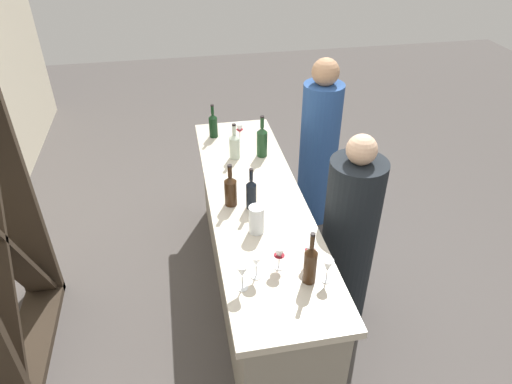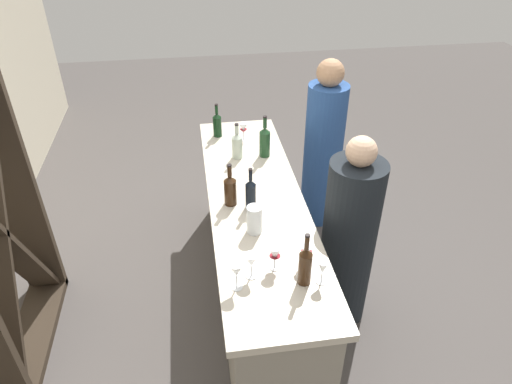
{
  "view_description": "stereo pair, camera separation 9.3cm",
  "coord_description": "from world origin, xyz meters",
  "px_view_note": "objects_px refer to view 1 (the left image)",
  "views": [
    {
      "loc": [
        -2.54,
        0.48,
        2.75
      ],
      "look_at": [
        0.0,
        0.0,
        0.98
      ],
      "focal_mm": 32.33,
      "sensor_mm": 36.0,
      "label": 1
    },
    {
      "loc": [
        -2.56,
        0.39,
        2.75
      ],
      "look_at": [
        0.0,
        0.0,
        0.98
      ],
      "focal_mm": 32.33,
      "sensor_mm": 36.0,
      "label": 2
    }
  ],
  "objects_px": {
    "wine_bottle_center_amber_brown": "(231,190)",
    "wine_bottle_rightmost_clear_pale": "(235,145)",
    "water_pitcher": "(256,220)",
    "wine_bottle_far_right_dark_green": "(213,125)",
    "wine_glass_far_right": "(242,271)",
    "wine_bottle_second_right_olive_green": "(262,141)",
    "person_left_guest": "(348,240)",
    "wine_bottle_second_left_near_black": "(251,193)",
    "wine_glass_far_center": "(256,261)",
    "wine_bottle_leftmost_amber_brown": "(310,264)",
    "wine_glass_near_left": "(328,267)",
    "wine_glass_near_right": "(240,129)",
    "wine_glass_far_left": "(279,254)",
    "wine_glass_near_center": "(310,250)",
    "person_center_guest": "(319,150)"
  },
  "relations": [
    {
      "from": "wine_bottle_second_left_near_black",
      "to": "person_center_guest",
      "type": "distance_m",
      "value": 1.33
    },
    {
      "from": "wine_bottle_far_right_dark_green",
      "to": "person_left_guest",
      "type": "relative_size",
      "value": 0.19
    },
    {
      "from": "wine_bottle_rightmost_clear_pale",
      "to": "wine_glass_near_center",
      "type": "xyz_separation_m",
      "value": [
        -1.26,
        -0.24,
        -0.01
      ]
    },
    {
      "from": "person_left_guest",
      "to": "wine_bottle_second_left_near_black",
      "type": "bearing_deg",
      "value": -33.08
    },
    {
      "from": "wine_glass_near_right",
      "to": "wine_glass_far_left",
      "type": "relative_size",
      "value": 1.01
    },
    {
      "from": "wine_bottle_rightmost_clear_pale",
      "to": "wine_bottle_far_right_dark_green",
      "type": "height_order",
      "value": "wine_bottle_rightmost_clear_pale"
    },
    {
      "from": "wine_glass_far_center",
      "to": "person_left_guest",
      "type": "distance_m",
      "value": 0.95
    },
    {
      "from": "wine_bottle_rightmost_clear_pale",
      "to": "wine_glass_near_center",
      "type": "relative_size",
      "value": 2.05
    },
    {
      "from": "wine_bottle_center_amber_brown",
      "to": "water_pitcher",
      "type": "relative_size",
      "value": 1.66
    },
    {
      "from": "wine_bottle_second_left_near_black",
      "to": "wine_glass_far_center",
      "type": "bearing_deg",
      "value": 172.2
    },
    {
      "from": "wine_bottle_far_right_dark_green",
      "to": "wine_glass_near_right",
      "type": "height_order",
      "value": "wine_bottle_far_right_dark_green"
    },
    {
      "from": "wine_bottle_second_right_olive_green",
      "to": "wine_glass_far_center",
      "type": "bearing_deg",
      "value": 167.37
    },
    {
      "from": "wine_bottle_leftmost_amber_brown",
      "to": "wine_bottle_second_right_olive_green",
      "type": "distance_m",
      "value": 1.39
    },
    {
      "from": "wine_bottle_far_right_dark_green",
      "to": "wine_glass_far_right",
      "type": "bearing_deg",
      "value": 178.59
    },
    {
      "from": "wine_bottle_second_right_olive_green",
      "to": "person_center_guest",
      "type": "height_order",
      "value": "person_center_guest"
    },
    {
      "from": "wine_glass_far_center",
      "to": "person_left_guest",
      "type": "height_order",
      "value": "person_left_guest"
    },
    {
      "from": "wine_bottle_second_left_near_black",
      "to": "wine_bottle_rightmost_clear_pale",
      "type": "bearing_deg",
      "value": 0.9
    },
    {
      "from": "wine_glass_far_center",
      "to": "wine_glass_near_left",
      "type": "bearing_deg",
      "value": -105.57
    },
    {
      "from": "water_pitcher",
      "to": "wine_bottle_center_amber_brown",
      "type": "bearing_deg",
      "value": 19.93
    },
    {
      "from": "wine_bottle_center_amber_brown",
      "to": "wine_glass_near_right",
      "type": "bearing_deg",
      "value": -12.82
    },
    {
      "from": "wine_glass_near_left",
      "to": "person_center_guest",
      "type": "xyz_separation_m",
      "value": [
        1.76,
        -0.52,
        -0.31
      ]
    },
    {
      "from": "wine_bottle_far_right_dark_green",
      "to": "wine_glass_near_left",
      "type": "distance_m",
      "value": 1.85
    },
    {
      "from": "wine_glass_near_center",
      "to": "wine_glass_far_left",
      "type": "height_order",
      "value": "wine_glass_far_left"
    },
    {
      "from": "wine_bottle_center_amber_brown",
      "to": "wine_glass_near_right",
      "type": "distance_m",
      "value": 0.91
    },
    {
      "from": "wine_glass_near_center",
      "to": "wine_bottle_second_left_near_black",
      "type": "bearing_deg",
      "value": 21.23
    },
    {
      "from": "wine_bottle_second_right_olive_green",
      "to": "wine_bottle_rightmost_clear_pale",
      "type": "height_order",
      "value": "wine_bottle_second_right_olive_green"
    },
    {
      "from": "wine_bottle_second_right_olive_green",
      "to": "wine_glass_far_right",
      "type": "xyz_separation_m",
      "value": [
        -1.38,
        0.38,
        -0.01
      ]
    },
    {
      "from": "wine_glass_far_center",
      "to": "water_pitcher",
      "type": "xyz_separation_m",
      "value": [
        0.38,
        -0.07,
        -0.02
      ]
    },
    {
      "from": "wine_bottle_rightmost_clear_pale",
      "to": "water_pitcher",
      "type": "bearing_deg",
      "value": 179.82
    },
    {
      "from": "person_center_guest",
      "to": "wine_glass_far_center",
      "type": "bearing_deg",
      "value": 41.56
    },
    {
      "from": "wine_bottle_second_left_near_black",
      "to": "wine_glass_near_right",
      "type": "height_order",
      "value": "wine_bottle_second_left_near_black"
    },
    {
      "from": "wine_bottle_center_amber_brown",
      "to": "person_left_guest",
      "type": "bearing_deg",
      "value": -106.22
    },
    {
      "from": "wine_glass_far_right",
      "to": "water_pitcher",
      "type": "relative_size",
      "value": 0.92
    },
    {
      "from": "wine_bottle_second_left_near_black",
      "to": "wine_glass_far_center",
      "type": "xyz_separation_m",
      "value": [
        -0.64,
        0.09,
        -0.0
      ]
    },
    {
      "from": "wine_glass_near_center",
      "to": "wine_glass_far_left",
      "type": "relative_size",
      "value": 0.92
    },
    {
      "from": "wine_bottle_center_amber_brown",
      "to": "wine_bottle_rightmost_clear_pale",
      "type": "distance_m",
      "value": 0.62
    },
    {
      "from": "wine_bottle_leftmost_amber_brown",
      "to": "wine_bottle_second_right_olive_green",
      "type": "relative_size",
      "value": 0.98
    },
    {
      "from": "wine_glass_near_left",
      "to": "person_left_guest",
      "type": "distance_m",
      "value": 0.77
    },
    {
      "from": "wine_bottle_rightmost_clear_pale",
      "to": "wine_glass_near_left",
      "type": "xyz_separation_m",
      "value": [
        -1.41,
        -0.29,
        -0.01
      ]
    },
    {
      "from": "wine_glass_near_center",
      "to": "wine_bottle_center_amber_brown",
      "type": "bearing_deg",
      "value": 28.69
    },
    {
      "from": "wine_bottle_rightmost_clear_pale",
      "to": "water_pitcher",
      "type": "xyz_separation_m",
      "value": [
        -0.93,
        0.0,
        -0.02
      ]
    },
    {
      "from": "wine_bottle_second_right_olive_green",
      "to": "wine_glass_far_left",
      "type": "xyz_separation_m",
      "value": [
        -1.26,
        0.16,
        -0.03
      ]
    },
    {
      "from": "wine_glass_far_left",
      "to": "water_pitcher",
      "type": "height_order",
      "value": "water_pitcher"
    },
    {
      "from": "wine_bottle_leftmost_amber_brown",
      "to": "wine_glass_near_left",
      "type": "xyz_separation_m",
      "value": [
        -0.02,
        -0.09,
        -0.02
      ]
    },
    {
      "from": "wine_bottle_second_right_olive_green",
      "to": "person_center_guest",
      "type": "distance_m",
      "value": 0.77
    },
    {
      "from": "wine_bottle_second_right_olive_green",
      "to": "wine_glass_near_right",
      "type": "distance_m",
      "value": 0.31
    },
    {
      "from": "wine_glass_far_right",
      "to": "water_pitcher",
      "type": "distance_m",
      "value": 0.49
    },
    {
      "from": "wine_bottle_far_right_dark_green",
      "to": "water_pitcher",
      "type": "relative_size",
      "value": 1.57
    },
    {
      "from": "wine_glass_far_center",
      "to": "water_pitcher",
      "type": "distance_m",
      "value": 0.39
    },
    {
      "from": "wine_glass_near_right",
      "to": "wine_bottle_second_right_olive_green",
      "type": "bearing_deg",
      "value": -155.01
    }
  ]
}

